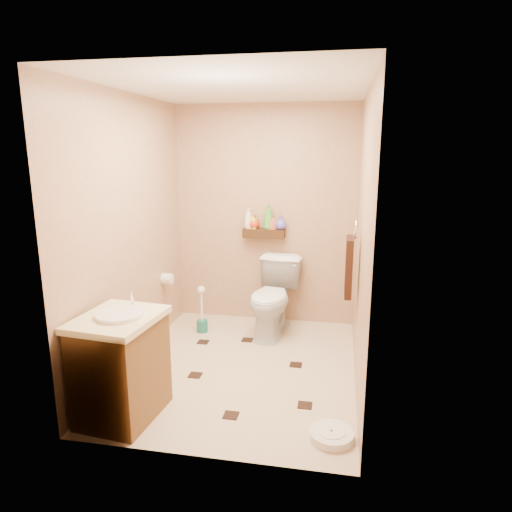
# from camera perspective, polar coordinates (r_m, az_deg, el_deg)

# --- Properties ---
(ground) EXTENTS (2.50, 2.50, 0.00)m
(ground) POSITION_cam_1_polar(r_m,az_deg,el_deg) (4.25, -1.76, -13.73)
(ground) COLOR #CAB494
(ground) RESTS_ON ground
(wall_back) EXTENTS (2.00, 0.04, 2.40)m
(wall_back) POSITION_cam_1_polar(r_m,az_deg,el_deg) (5.06, 1.16, 5.01)
(wall_back) COLOR tan
(wall_back) RESTS_ON ground
(wall_front) EXTENTS (2.00, 0.04, 2.40)m
(wall_front) POSITION_cam_1_polar(r_m,az_deg,el_deg) (2.68, -7.63, -2.64)
(wall_front) COLOR tan
(wall_front) RESTS_ON ground
(wall_left) EXTENTS (0.04, 2.50, 2.40)m
(wall_left) POSITION_cam_1_polar(r_m,az_deg,el_deg) (4.18, -15.42, 2.76)
(wall_left) COLOR tan
(wall_left) RESTS_ON ground
(wall_right) EXTENTS (0.04, 2.50, 2.40)m
(wall_right) POSITION_cam_1_polar(r_m,az_deg,el_deg) (3.77, 13.14, 1.78)
(wall_right) COLOR tan
(wall_right) RESTS_ON ground
(ceiling) EXTENTS (2.00, 2.50, 0.02)m
(ceiling) POSITION_cam_1_polar(r_m,az_deg,el_deg) (3.81, -2.03, 20.38)
(ceiling) COLOR silver
(ceiling) RESTS_ON wall_back
(wall_shelf) EXTENTS (0.46, 0.14, 0.10)m
(wall_shelf) POSITION_cam_1_polar(r_m,az_deg,el_deg) (5.01, 1.00, 2.85)
(wall_shelf) COLOR #3C2610
(wall_shelf) RESTS_ON wall_back
(floor_accents) EXTENTS (1.23, 1.47, 0.01)m
(floor_accents) POSITION_cam_1_polar(r_m,az_deg,el_deg) (4.19, -1.43, -14.07)
(floor_accents) COLOR black
(floor_accents) RESTS_ON ground
(toilet) EXTENTS (0.55, 0.84, 0.80)m
(toilet) POSITION_cam_1_polar(r_m,az_deg,el_deg) (4.82, 2.13, -5.21)
(toilet) COLOR white
(toilet) RESTS_ON ground
(vanity) EXTENTS (0.59, 0.69, 0.90)m
(vanity) POSITION_cam_1_polar(r_m,az_deg,el_deg) (3.53, -16.50, -12.95)
(vanity) COLOR brown
(vanity) RESTS_ON ground
(bathroom_scale) EXTENTS (0.39, 0.39, 0.06)m
(bathroom_scale) POSITION_cam_1_polar(r_m,az_deg,el_deg) (3.37, 9.40, -21.21)
(bathroom_scale) COLOR white
(bathroom_scale) RESTS_ON ground
(toilet_brush) EXTENTS (0.12, 0.12, 0.51)m
(toilet_brush) POSITION_cam_1_polar(r_m,az_deg,el_deg) (4.96, -6.78, -7.43)
(toilet_brush) COLOR #19665C
(toilet_brush) RESTS_ON ground
(towel_ring) EXTENTS (0.12, 0.30, 0.76)m
(towel_ring) POSITION_cam_1_polar(r_m,az_deg,el_deg) (4.07, 11.59, -0.99)
(towel_ring) COLOR silver
(towel_ring) RESTS_ON wall_right
(toilet_paper) EXTENTS (0.12, 0.11, 0.12)m
(toilet_paper) POSITION_cam_1_polar(r_m,az_deg,el_deg) (4.87, -11.05, -2.79)
(toilet_paper) COLOR white
(toilet_paper) RESTS_ON wall_left
(bottle_a) EXTENTS (0.10, 0.10, 0.23)m
(bottle_a) POSITION_cam_1_polar(r_m,az_deg,el_deg) (5.02, -0.97, 4.76)
(bottle_a) COLOR silver
(bottle_a) RESTS_ON wall_shelf
(bottle_b) EXTENTS (0.10, 0.10, 0.17)m
(bottle_b) POSITION_cam_1_polar(r_m,az_deg,el_deg) (5.01, -0.31, 4.44)
(bottle_b) COLOR yellow
(bottle_b) RESTS_ON wall_shelf
(bottle_c) EXTENTS (0.16, 0.16, 0.15)m
(bottle_c) POSITION_cam_1_polar(r_m,az_deg,el_deg) (5.01, -0.25, 4.31)
(bottle_c) COLOR red
(bottle_c) RESTS_ON wall_shelf
(bottle_d) EXTENTS (0.13, 0.13, 0.27)m
(bottle_d) POSITION_cam_1_polar(r_m,az_deg,el_deg) (4.98, 1.56, 4.91)
(bottle_d) COLOR green
(bottle_d) RESTS_ON wall_shelf
(bottle_e) EXTENTS (0.10, 0.10, 0.16)m
(bottle_e) POSITION_cam_1_polar(r_m,az_deg,el_deg) (4.98, 2.00, 4.30)
(bottle_e) COLOR #E56F4C
(bottle_e) RESTS_ON wall_shelf
(bottle_f) EXTENTS (0.15, 0.15, 0.15)m
(bottle_f) POSITION_cam_1_polar(r_m,az_deg,el_deg) (4.97, 3.14, 4.21)
(bottle_f) COLOR #5750C8
(bottle_f) RESTS_ON wall_shelf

